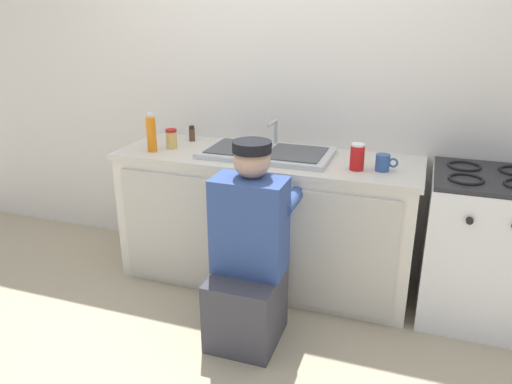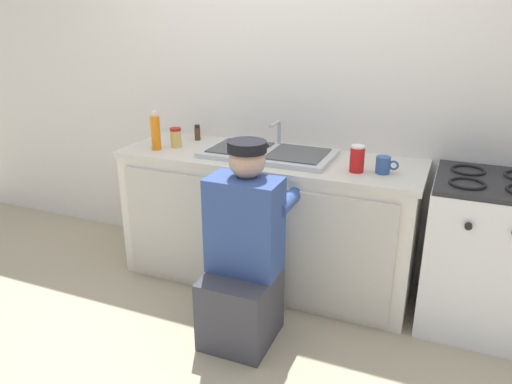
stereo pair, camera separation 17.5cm
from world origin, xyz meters
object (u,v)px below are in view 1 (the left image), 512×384
Objects in this scene: stove_range at (479,247)px; spice_bottle_pepper at (192,134)px; coffee_mug at (383,163)px; sink_double_basin at (267,152)px; soda_cup_red at (357,157)px; plumber_person at (248,262)px; soap_bottle_orange at (151,134)px; condiment_jar at (171,139)px.

stove_range is 8.41× the size of spice_bottle_pepper.
spice_bottle_pepper is 0.83× the size of coffee_mug.
sink_double_basin is at bearing 173.98° from coffee_mug.
spice_bottle_pepper is 0.69× the size of soda_cup_red.
plumber_person is 1.16m from spice_bottle_pepper.
soap_bottle_orange is 1.64× the size of soda_cup_red.
stove_range is at bearing 7.27° from coffee_mug.
sink_double_basin is at bearing -15.68° from spice_bottle_pepper.
soda_cup_red is at bearing 48.78° from plumber_person.
sink_double_basin is 5.26× the size of soda_cup_red.
plumber_person is 4.42× the size of soap_bottle_orange.
sink_double_basin is 1.36m from stove_range.
soap_bottle_orange is at bearing -130.28° from condiment_jar.
sink_double_basin is 0.77m from plumber_person.
condiment_jar is (-0.63, -0.05, 0.05)m from sink_double_basin.
sink_double_basin is 0.58m from soda_cup_red.
plumber_person is 10.52× the size of spice_bottle_pepper.
soda_cup_red is (1.29, 0.04, -0.04)m from soap_bottle_orange.
condiment_jar is at bearing 141.63° from plumber_person.
coffee_mug is 0.83× the size of soda_cup_red.
coffee_mug is at bearing 42.78° from plumber_person.
soap_bottle_orange reaches higher than condiment_jar.
coffee_mug reaches higher than stove_range.
soda_cup_red is (0.57, -0.11, 0.06)m from sink_double_basin.
spice_bottle_pepper is at bearing 68.18° from soap_bottle_orange.
soda_cup_red reaches higher than stove_range.
stove_range is at bearing -5.13° from spice_bottle_pepper.
condiment_jar reaches higher than stove_range.
stove_range is 6.90× the size of condiment_jar.
condiment_jar is at bearing 177.25° from soda_cup_red.
soda_cup_red is at bearing -171.70° from stove_range.
soap_bottle_orange reaches higher than soda_cup_red.
sink_double_basin is 0.91× the size of stove_range.
soap_bottle_orange is 1.44m from coffee_mug.
condiment_jar is (-1.92, -0.05, 0.49)m from stove_range.
plumber_person reaches higher than sink_double_basin.
sink_double_basin is at bearing 169.44° from soda_cup_red.
stove_range is 1.34m from plumber_person.
spice_bottle_pepper is (-1.88, 0.17, 0.47)m from stove_range.
plumber_person is at bearing -48.87° from spice_bottle_pepper.
plumber_person is 0.94m from coffee_mug.
spice_bottle_pepper is at bearing 164.32° from sink_double_basin.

